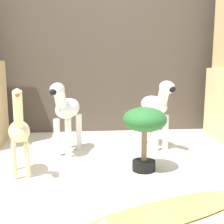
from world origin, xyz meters
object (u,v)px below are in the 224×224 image
(zebra_right, at_px, (156,108))
(giraffe_figurine, at_px, (19,131))
(surfboard, at_px, (165,212))
(potted_palm_front, at_px, (145,125))
(zebra_left, at_px, (66,111))

(zebra_right, relative_size, giraffe_figurine, 0.98)
(surfboard, bearing_deg, potted_palm_front, 89.35)
(giraffe_figurine, distance_m, surfboard, 1.16)
(zebra_left, relative_size, potted_palm_front, 1.33)
(potted_palm_front, bearing_deg, zebra_left, 142.31)
(zebra_left, height_order, potted_palm_front, zebra_left)
(giraffe_figurine, relative_size, potted_palm_front, 1.35)
(giraffe_figurine, relative_size, surfboard, 0.57)
(potted_palm_front, distance_m, surfboard, 0.75)
(zebra_right, height_order, zebra_left, same)
(potted_palm_front, xyz_separation_m, surfboard, (-0.01, -0.66, -0.34))
(zebra_left, relative_size, surfboard, 0.57)
(giraffe_figurine, height_order, potted_palm_front, giraffe_figurine)
(zebra_right, relative_size, surfboard, 0.57)
(zebra_left, bearing_deg, surfboard, -62.29)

